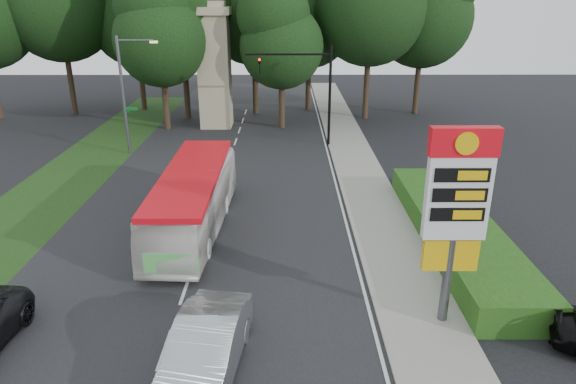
{
  "coord_description": "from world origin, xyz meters",
  "views": [
    {
      "loc": [
        3.86,
        -12.83,
        10.52
      ],
      "look_at": [
        3.94,
        8.7,
        2.2
      ],
      "focal_mm": 32.0,
      "sensor_mm": 36.0,
      "label": 1
    }
  ],
  "objects_px": {
    "gas_station_pylon": "(457,202)",
    "sedan_silver": "(205,350)",
    "monument": "(214,65)",
    "transit_bus": "(194,201)",
    "streetlight_signs": "(126,90)",
    "traffic_signal_mast": "(312,82)"
  },
  "relations": [
    {
      "from": "gas_station_pylon",
      "to": "streetlight_signs",
      "type": "height_order",
      "value": "streetlight_signs"
    },
    {
      "from": "streetlight_signs",
      "to": "monument",
      "type": "xyz_separation_m",
      "value": [
        4.99,
        7.99,
        0.67
      ]
    },
    {
      "from": "streetlight_signs",
      "to": "transit_bus",
      "type": "distance_m",
      "value": 14.49
    },
    {
      "from": "traffic_signal_mast",
      "to": "streetlight_signs",
      "type": "bearing_deg",
      "value": -171.08
    },
    {
      "from": "traffic_signal_mast",
      "to": "sedan_silver",
      "type": "bearing_deg",
      "value": -99.65
    },
    {
      "from": "gas_station_pylon",
      "to": "sedan_silver",
      "type": "xyz_separation_m",
      "value": [
        -7.7,
        -2.58,
        -3.58
      ]
    },
    {
      "from": "transit_bus",
      "to": "sedan_silver",
      "type": "distance_m",
      "value": 10.2
    },
    {
      "from": "streetlight_signs",
      "to": "monument",
      "type": "distance_m",
      "value": 9.44
    },
    {
      "from": "transit_bus",
      "to": "monument",
      "type": "bearing_deg",
      "value": 96.82
    },
    {
      "from": "gas_station_pylon",
      "to": "traffic_signal_mast",
      "type": "height_order",
      "value": "traffic_signal_mast"
    },
    {
      "from": "streetlight_signs",
      "to": "sedan_silver",
      "type": "distance_m",
      "value": 24.4
    },
    {
      "from": "monument",
      "to": "sedan_silver",
      "type": "xyz_separation_m",
      "value": [
        3.5,
        -30.59,
        -4.23
      ]
    },
    {
      "from": "streetlight_signs",
      "to": "sedan_silver",
      "type": "bearing_deg",
      "value": -69.41
    },
    {
      "from": "gas_station_pylon",
      "to": "monument",
      "type": "height_order",
      "value": "monument"
    },
    {
      "from": "monument",
      "to": "transit_bus",
      "type": "relative_size",
      "value": 0.95
    },
    {
      "from": "gas_station_pylon",
      "to": "transit_bus",
      "type": "bearing_deg",
      "value": 142.58
    },
    {
      "from": "gas_station_pylon",
      "to": "transit_bus",
      "type": "height_order",
      "value": "gas_station_pylon"
    },
    {
      "from": "traffic_signal_mast",
      "to": "streetlight_signs",
      "type": "distance_m",
      "value": 12.83
    },
    {
      "from": "gas_station_pylon",
      "to": "monument",
      "type": "relative_size",
      "value": 0.68
    },
    {
      "from": "streetlight_signs",
      "to": "sedan_silver",
      "type": "relative_size",
      "value": 1.51
    },
    {
      "from": "traffic_signal_mast",
      "to": "monument",
      "type": "height_order",
      "value": "monument"
    },
    {
      "from": "sedan_silver",
      "to": "transit_bus",
      "type": "bearing_deg",
      "value": 108.03
    }
  ]
}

